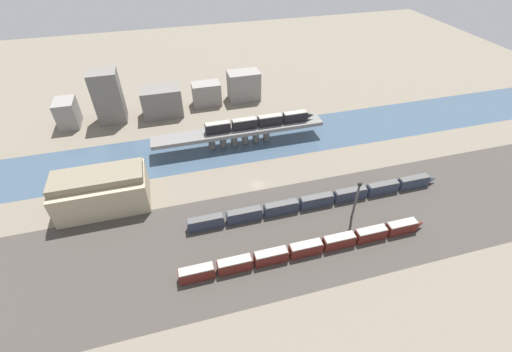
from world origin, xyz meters
TOP-DOWN VIEW (x-y plane):
  - ground_plane at (0.00, 0.00)m, footprint 400.00×400.00m
  - railbed_yard at (0.00, -24.00)m, footprint 280.00×42.00m
  - river_water at (0.00, 27.04)m, footprint 320.00×27.57m
  - bridge at (-0.00, 27.04)m, footprint 69.65×7.91m
  - train_on_bridge at (8.67, 27.04)m, footprint 45.59×2.99m
  - train_yard_near at (6.34, -32.63)m, footprint 74.58×2.93m
  - train_yard_mid at (17.10, -15.28)m, footprint 88.12×2.72m
  - warehouse_building at (-50.87, 3.61)m, footprint 28.37×15.56m
  - signal_tower at (24.96, -23.16)m, footprint 1.00×0.72m
  - city_block_far_left at (-69.20, 61.84)m, footprint 8.37×11.46m
  - city_block_left at (-50.84, 61.52)m, footprint 11.69×10.47m
  - city_block_center at (-28.58, 60.67)m, footprint 17.73×11.26m
  - city_block_right at (-7.29, 65.59)m, footprint 13.31×8.46m
  - city_block_far_right at (11.53, 66.37)m, footprint 15.23×9.68m

SIDE VIEW (x-z plane):
  - ground_plane at x=0.00m, z-range 0.00..0.00m
  - river_water at x=0.00m, z-range 0.00..0.01m
  - railbed_yard at x=0.00m, z-range 0.00..0.01m
  - train_yard_near at x=6.34m, z-range -0.03..3.94m
  - train_yard_mid at x=17.10m, z-range -0.03..4.10m
  - city_block_right at x=-7.29m, z-range 0.00..10.70m
  - bridge at x=0.00m, z-range 1.98..9.03m
  - city_block_far_left at x=-69.20m, z-range 0.00..11.75m
  - warehouse_building at x=-50.87m, z-range -0.32..12.68m
  - city_block_center at x=-28.58m, z-range 0.00..13.04m
  - city_block_far_right at x=11.53m, z-range 0.00..13.94m
  - signal_tower at x=24.96m, z-range 0.18..14.52m
  - train_on_bridge at x=8.67m, z-range 7.01..11.20m
  - city_block_left at x=-50.84m, z-range 0.00..22.94m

